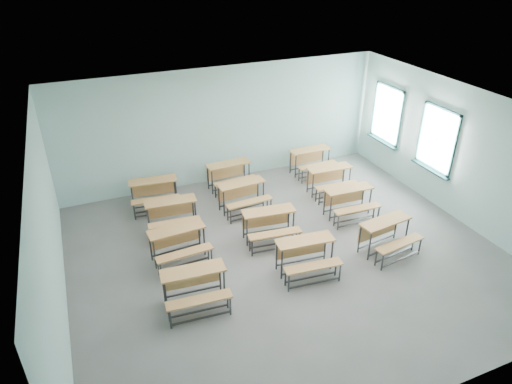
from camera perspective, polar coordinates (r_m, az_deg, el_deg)
room at (r=9.24m, az=4.57°, el=0.38°), size 9.04×8.04×3.24m
desk_unit_r0c0 at (r=8.58m, az=-7.68°, el=-11.31°), size 1.24×0.88×0.74m
desk_unit_r0c1 at (r=9.31m, az=6.33°, el=-7.52°), size 1.26×0.91×0.74m
desk_unit_r0c2 at (r=10.25m, az=16.14°, el=-4.85°), size 1.28×0.94×0.74m
desk_unit_r1c0 at (r=9.71m, az=-9.64°, el=-6.05°), size 1.23×0.87×0.74m
desk_unit_r1c1 at (r=10.19m, az=1.75°, el=-3.76°), size 1.27×0.93×0.74m
desk_unit_r1c2 at (r=11.31m, az=11.67°, el=-0.84°), size 1.23×0.86×0.74m
desk_unit_r2c0 at (r=10.73m, az=-10.49°, el=-2.44°), size 1.25×0.89×0.74m
desk_unit_r2c1 at (r=11.34m, az=-1.62°, el=-0.11°), size 1.23×0.86×0.74m
desk_unit_r2c2 at (r=12.26m, az=9.34°, el=1.85°), size 1.23×0.87×0.74m
desk_unit_r3c0 at (r=11.74m, az=-12.63°, el=0.22°), size 1.26×0.92×0.74m
desk_unit_r3c1 at (r=12.34m, az=-3.26°, el=2.41°), size 1.22×0.85×0.74m
desk_unit_r3c2 at (r=13.28m, az=6.97°, el=4.24°), size 1.19×0.81×0.74m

